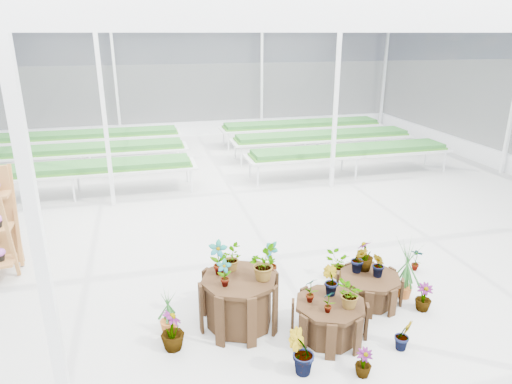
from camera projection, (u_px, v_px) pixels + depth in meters
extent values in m
plane|color=gray|center=(268.00, 264.00, 8.76)|extent=(24.00, 24.00, 0.00)
cylinder|color=#342010|center=(239.00, 301.00, 6.82)|extent=(1.26, 1.26, 0.80)
cylinder|color=#342010|center=(329.00, 319.00, 6.59)|extent=(1.40, 1.40, 0.56)
cylinder|color=#342010|center=(369.00, 288.00, 7.48)|extent=(1.28, 1.28, 0.46)
imported|color=#275F26|center=(218.00, 258.00, 6.70)|extent=(0.32, 0.26, 0.54)
imported|color=#275F26|center=(262.00, 264.00, 6.59)|extent=(0.46, 0.51, 0.49)
imported|color=#275F26|center=(230.00, 258.00, 6.87)|extent=(0.31, 0.35, 0.39)
imported|color=#275F26|center=(224.00, 273.00, 6.41)|extent=(0.24, 0.19, 0.41)
imported|color=#275F26|center=(311.00, 289.00, 6.47)|extent=(0.24, 0.20, 0.39)
imported|color=#275F26|center=(350.00, 295.00, 6.32)|extent=(0.49, 0.49, 0.42)
imported|color=#275F26|center=(330.00, 281.00, 6.65)|extent=(0.29, 0.31, 0.44)
imported|color=#275F26|center=(328.00, 301.00, 6.23)|extent=(0.20, 0.15, 0.33)
imported|color=#275F26|center=(359.00, 259.00, 7.45)|extent=(0.33, 0.32, 0.47)
imported|color=#275F26|center=(379.00, 265.00, 7.30)|extent=(0.24, 0.27, 0.43)
imported|color=#275F26|center=(365.00, 255.00, 7.52)|extent=(0.43, 0.43, 0.54)
imported|color=#275F26|center=(172.00, 331.00, 6.32)|extent=(0.37, 0.37, 0.59)
imported|color=#275F26|center=(301.00, 353.00, 5.84)|extent=(0.36, 0.30, 0.65)
imported|color=#275F26|center=(364.00, 363.00, 5.85)|extent=(0.27, 0.27, 0.39)
imported|color=#275F26|center=(403.00, 335.00, 6.33)|extent=(0.30, 0.26, 0.46)
imported|color=#275F26|center=(424.00, 297.00, 7.23)|extent=(0.34, 0.34, 0.46)
imported|color=#275F26|center=(416.00, 259.00, 8.45)|extent=(0.28, 0.28, 0.45)
imported|color=#275F26|center=(338.00, 265.00, 8.18)|extent=(0.50, 0.45, 0.50)
imported|color=#275F26|center=(271.00, 259.00, 8.26)|extent=(0.33, 0.40, 0.65)
imported|color=#275F26|center=(214.00, 282.00, 7.53)|extent=(0.38, 0.32, 0.62)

